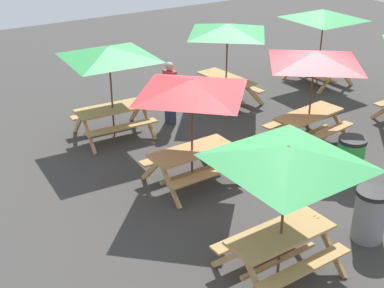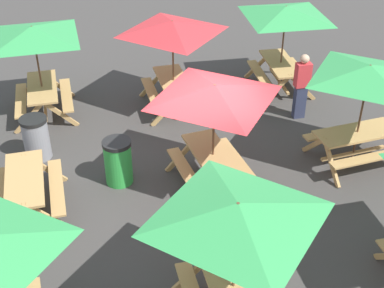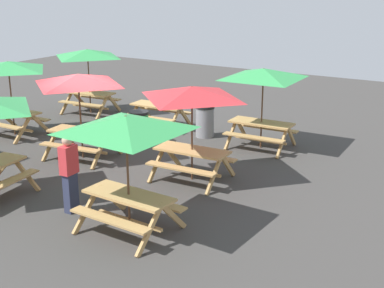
# 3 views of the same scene
# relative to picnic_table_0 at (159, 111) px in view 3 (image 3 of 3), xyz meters

# --- Properties ---
(ground_plane) EXTENTS (30.96, 30.96, 0.00)m
(ground_plane) POSITION_rel_picnic_table_0_xyz_m (-0.23, 3.36, -0.56)
(ground_plane) COLOR #3D3A38
(ground_plane) RESTS_ON ground
(picnic_table_0) EXTENTS (1.86, 1.60, 0.81)m
(picnic_table_0) POSITION_rel_picnic_table_0_xyz_m (0.00, 0.00, 0.00)
(picnic_table_0) COLOR tan
(picnic_table_0) RESTS_ON ground
(picnic_table_1) EXTENTS (2.08, 2.08, 2.34)m
(picnic_table_1) POSITION_rel_picnic_table_0_xyz_m (-3.42, 3.47, 1.43)
(picnic_table_1) COLOR tan
(picnic_table_1) RESTS_ON ground
(picnic_table_2) EXTENTS (2.05, 2.05, 2.34)m
(picnic_table_2) POSITION_rel_picnic_table_0_xyz_m (3.33, 3.08, 1.43)
(picnic_table_2) COLOR tan
(picnic_table_2) RESTS_ON ground
(picnic_table_4) EXTENTS (2.25, 2.25, 2.34)m
(picnic_table_4) POSITION_rel_picnic_table_0_xyz_m (-0.01, 3.63, 1.43)
(picnic_table_4) COLOR tan
(picnic_table_4) RESTS_ON ground
(picnic_table_5) EXTENTS (2.18, 2.18, 2.34)m
(picnic_table_5) POSITION_rel_picnic_table_0_xyz_m (3.23, -0.31, 1.43)
(picnic_table_5) COLOR tan
(picnic_table_5) RESTS_ON ground
(picnic_table_6) EXTENTS (2.83, 2.83, 2.34)m
(picnic_table_6) POSITION_rel_picnic_table_0_xyz_m (-3.77, 0.26, 1.43)
(picnic_table_6) COLOR tan
(picnic_table_6) RESTS_ON ground
(picnic_table_7) EXTENTS (2.83, 2.83, 2.34)m
(picnic_table_7) POSITION_rel_picnic_table_0_xyz_m (-3.84, 6.46, 1.43)
(picnic_table_7) COLOR tan
(picnic_table_7) RESTS_ON ground
(trash_bin_green) EXTENTS (0.59, 0.59, 0.98)m
(trash_bin_green) POSITION_rel_picnic_table_0_xyz_m (-0.55, 1.78, -0.07)
(trash_bin_green) COLOR green
(trash_bin_green) RESTS_ON ground
(trash_bin_gray) EXTENTS (0.59, 0.59, 0.98)m
(trash_bin_gray) POSITION_rel_picnic_table_0_xyz_m (-1.83, 0.14, -0.07)
(trash_bin_gray) COLOR gray
(trash_bin_gray) RESTS_ON ground
(person_standing) EXTENTS (0.23, 0.37, 1.67)m
(person_standing) POSITION_rel_picnic_table_0_xyz_m (-2.26, 6.39, 0.32)
(person_standing) COLOR #2D334C
(person_standing) RESTS_ON ground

